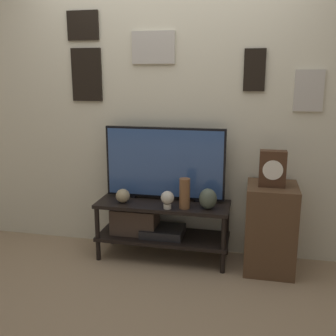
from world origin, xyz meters
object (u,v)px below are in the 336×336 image
vase_tall_ceramic (185,194)px  mantel_clock (273,169)px  vase_round_glass (123,196)px  television (165,163)px  decorative_bust (167,199)px  vase_urn_stoneware (208,199)px

vase_tall_ceramic → mantel_clock: (0.68, 0.06, 0.23)m
vase_round_glass → vase_tall_ceramic: size_ratio=0.48×
television → decorative_bust: television is taller
vase_urn_stoneware → decorative_bust: vase_urn_stoneware is taller
vase_urn_stoneware → decorative_bust: (-0.32, -0.07, 0.00)m
vase_tall_ceramic → decorative_bust: size_ratio=1.68×
vase_tall_ceramic → decorative_bust: 0.15m
television → vase_urn_stoneware: (0.40, -0.17, -0.24)m
vase_urn_stoneware → vase_round_glass: size_ratio=1.43×
vase_round_glass → decorative_bust: decorative_bust is taller
television → vase_urn_stoneware: 0.49m
television → mantel_clock: size_ratio=3.67×
vase_urn_stoneware → mantel_clock: size_ratio=0.60×
vase_tall_ceramic → vase_round_glass: bearing=176.6°
decorative_bust → mantel_clock: size_ratio=0.52×
vase_urn_stoneware → vase_round_glass: vase_urn_stoneware is taller
mantel_clock → vase_tall_ceramic: bearing=-175.2°
vase_urn_stoneware → decorative_bust: size_ratio=1.15×
decorative_bust → mantel_clock: 0.86m
television → vase_round_glass: 0.45m
vase_urn_stoneware → vase_round_glass: bearing=179.5°
television → decorative_bust: (0.08, -0.23, -0.24)m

